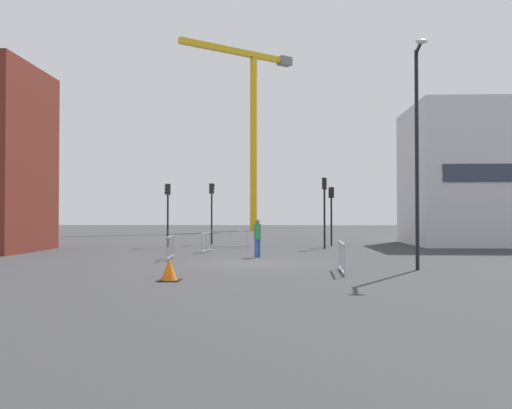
{
  "coord_description": "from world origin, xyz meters",
  "views": [
    {
      "loc": [
        1.1,
        -21.94,
        2.06
      ],
      "look_at": [
        0.0,
        4.98,
        2.59
      ],
      "focal_mm": 36.36,
      "sensor_mm": 36.0,
      "label": 1
    }
  ],
  "objects": [
    {
      "name": "safety_barrier_rear",
      "position": [
        -2.78,
        6.28,
        0.56
      ],
      "size": [
        0.28,
        2.09,
        1.08
      ],
      "color": "#9EA0A5",
      "rests_on": "ground"
    },
    {
      "name": "traffic_light_island",
      "position": [
        4.63,
        11.99,
        2.6
      ],
      "size": [
        0.37,
        0.37,
        3.85
      ],
      "color": "black",
      "rests_on": "ground"
    },
    {
      "name": "traffic_light_near",
      "position": [
        -5.86,
        10.72,
        2.7
      ],
      "size": [
        0.39,
        0.35,
        4.02
      ],
      "color": "#232326",
      "rests_on": "ground"
    },
    {
      "name": "safety_barrier_mid_span",
      "position": [
        -3.83,
        1.76,
        0.56
      ],
      "size": [
        0.22,
        2.32,
        1.08
      ],
      "color": "gray",
      "rests_on": "ground"
    },
    {
      "name": "ground",
      "position": [
        0.0,
        0.0,
        0.0
      ],
      "size": [
        160.0,
        160.0,
        0.0
      ],
      "primitive_type": "plane",
      "color": "#333335"
    },
    {
      "name": "safety_barrier_right_run",
      "position": [
        3.38,
        -3.51,
        0.56
      ],
      "size": [
        0.18,
        2.49,
        1.08
      ],
      "color": "#9EA0A5",
      "rests_on": "ground"
    },
    {
      "name": "office_block",
      "position": [
        16.49,
        14.0,
        4.71
      ],
      "size": [
        12.55,
        7.85,
        9.43
      ],
      "color": "silver",
      "rests_on": "ground"
    },
    {
      "name": "safety_barrier_front",
      "position": [
        -1.82,
        10.06,
        0.56
      ],
      "size": [
        2.38,
        0.41,
        1.08
      ],
      "color": "#B2B5BA",
      "rests_on": "ground"
    },
    {
      "name": "traffic_cone_striped",
      "position": [
        -2.26,
        -5.91,
        0.33
      ],
      "size": [
        0.69,
        0.69,
        0.7
      ],
      "color": "black",
      "rests_on": "ground"
    },
    {
      "name": "pedestrian_walking",
      "position": [
        0.15,
        2.98,
        1.09
      ],
      "size": [
        0.34,
        0.34,
        1.85
      ],
      "color": "#33519E",
      "rests_on": "ground"
    },
    {
      "name": "streetlamp_tall",
      "position": [
        6.29,
        -2.6,
        4.75
      ],
      "size": [
        0.46,
        1.53,
        8.23
      ],
      "color": "black",
      "rests_on": "ground"
    },
    {
      "name": "traffic_light_crosswalk",
      "position": [
        -3.45,
        13.95,
        2.83
      ],
      "size": [
        0.39,
        0.31,
        4.23
      ],
      "color": "#232326",
      "rests_on": "ground"
    },
    {
      "name": "construction_crane",
      "position": [
        -2.18,
        44.06,
        15.21
      ],
      "size": [
        13.82,
        10.22,
        23.17
      ],
      "color": "gold",
      "rests_on": "ground"
    },
    {
      "name": "traffic_light_verge",
      "position": [
        3.95,
        9.34,
        2.86
      ],
      "size": [
        0.31,
        0.39,
        4.28
      ],
      "color": "black",
      "rests_on": "ground"
    }
  ]
}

